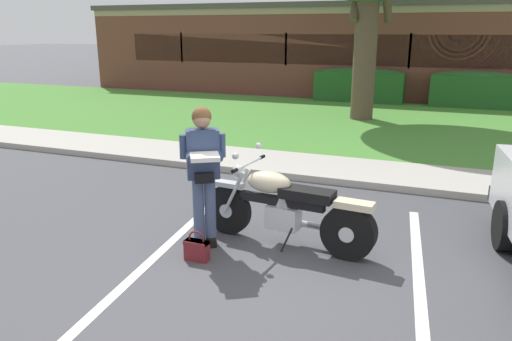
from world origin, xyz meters
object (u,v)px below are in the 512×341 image
(hedge_left, at_px, (359,85))
(hedge_center_left, at_px, (474,89))
(motorcycle, at_px, (292,209))
(brick_building, at_px, (421,47))
(rider_person, at_px, (203,166))
(handbag, at_px, (197,248))

(hedge_left, relative_size, hedge_center_left, 1.13)
(motorcycle, distance_m, hedge_center_left, 12.85)
(hedge_left, xyz_separation_m, brick_building, (1.62, 6.11, 1.12))
(motorcycle, height_order, rider_person, rider_person)
(motorcycle, bearing_deg, hedge_left, 96.75)
(hedge_center_left, distance_m, brick_building, 6.59)
(handbag, height_order, hedge_center_left, hedge_center_left)
(hedge_center_left, bearing_deg, brick_building, 109.65)
(handbag, height_order, brick_building, brick_building)
(hedge_center_left, bearing_deg, motorcycle, -100.36)
(rider_person, bearing_deg, handbag, -76.35)
(rider_person, height_order, brick_building, brick_building)
(handbag, xyz_separation_m, hedge_left, (-0.60, 13.40, 0.51))
(rider_person, relative_size, hedge_center_left, 0.61)
(hedge_left, bearing_deg, brick_building, 75.14)
(motorcycle, xyz_separation_m, hedge_left, (-1.50, 12.64, 0.17))
(hedge_left, distance_m, brick_building, 6.42)
(brick_building, bearing_deg, hedge_left, -104.86)
(hedge_center_left, bearing_deg, hedge_left, 180.00)
(handbag, bearing_deg, brick_building, 87.02)
(handbag, relative_size, hedge_center_left, 0.13)
(motorcycle, xyz_separation_m, hedge_center_left, (2.31, 12.64, 0.17))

